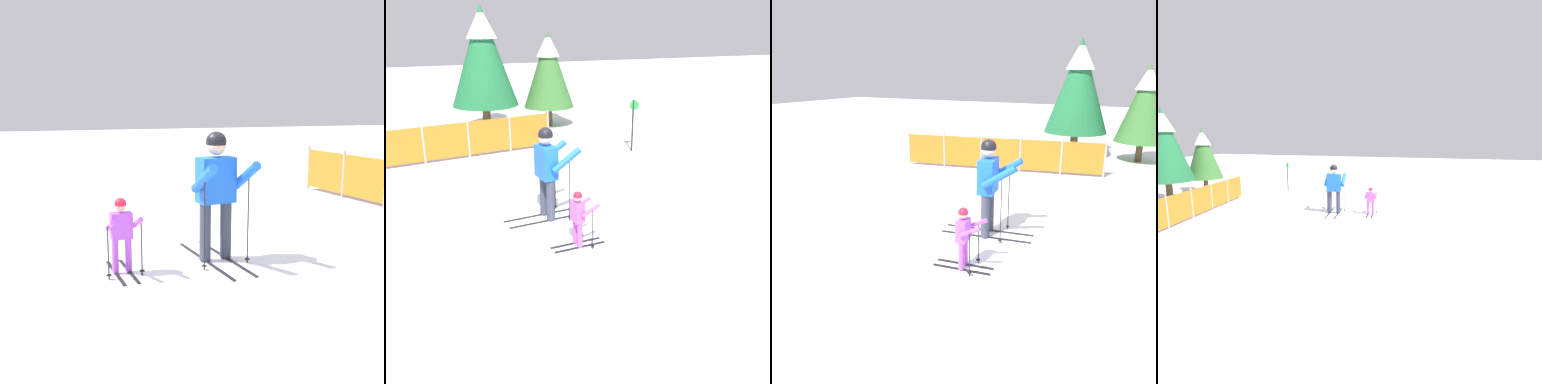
# 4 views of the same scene
# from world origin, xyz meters

# --- Properties ---
(ground_plane) EXTENTS (60.00, 60.00, 0.00)m
(ground_plane) POSITION_xyz_m (0.00, 0.00, 0.00)
(ground_plane) COLOR white
(skier_adult) EXTENTS (1.78, 0.86, 1.85)m
(skier_adult) POSITION_xyz_m (0.03, 0.11, 1.11)
(skier_adult) COLOR black
(skier_adult) RESTS_ON ground_plane
(skier_child) EXTENTS (0.98, 0.51, 1.02)m
(skier_child) POSITION_xyz_m (0.20, -1.26, 0.60)
(skier_child) COLOR black
(skier_child) RESTS_ON ground_plane
(safety_fence) EXTENTS (6.12, 1.22, 1.12)m
(safety_fence) POSITION_xyz_m (-1.56, 4.75, 0.56)
(safety_fence) COLOR gray
(safety_fence) RESTS_ON ground_plane
(conifer_far) EXTENTS (1.76, 1.76, 3.27)m
(conifer_far) POSITION_xyz_m (2.27, 8.06, 2.02)
(conifer_far) COLOR #4C3823
(conifer_far) RESTS_ON ground_plane
(conifer_near) EXTENTS (2.22, 2.22, 4.13)m
(conifer_near) POSITION_xyz_m (0.04, 8.06, 2.55)
(conifer_near) COLOR #4C3823
(conifer_near) RESTS_ON ground_plane
(trail_marker) EXTENTS (0.28, 0.05, 1.52)m
(trail_marker) POSITION_xyz_m (3.67, 4.03, 0.93)
(trail_marker) COLOR black
(trail_marker) RESTS_ON ground_plane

